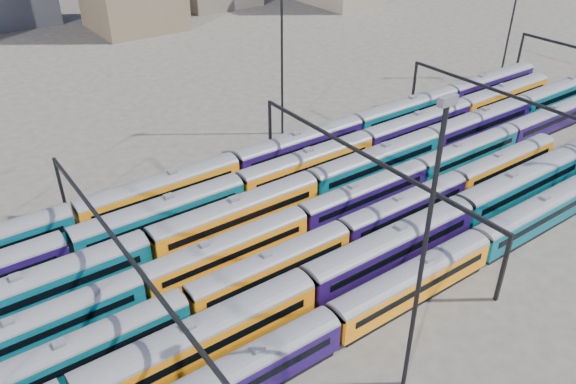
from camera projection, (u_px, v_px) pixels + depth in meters
ground at (296, 238)px, 64.79m from camera, size 500.00×500.00×0.00m
rake_0 at (479, 243)px, 59.57m from camera, size 120.37×2.94×4.94m
rake_1 at (307, 285)px, 53.31m from camera, size 134.00×3.27×5.51m
rake_2 at (186, 303)px, 51.92m from camera, size 113.69×2.78×4.66m
rake_3 at (365, 192)px, 68.72m from camera, size 134.63×2.81×4.73m
rake_4 at (376, 160)px, 75.26m from camera, size 151.65×3.17×5.34m
rake_5 at (239, 185)px, 69.64m from camera, size 126.56×3.09×5.20m
rake_6 at (161, 188)px, 68.96m from camera, size 149.40×3.12×5.26m
gantry_1 at (120, 253)px, 51.30m from camera, size 0.35×40.35×8.03m
gantry_2 at (364, 162)px, 66.25m from camera, size 0.35×40.35×8.03m
gantry_3 at (518, 105)px, 81.20m from camera, size 0.35×40.35×8.03m
mast_2 at (424, 251)px, 39.77m from camera, size 1.40×0.50×25.60m
mast_3 at (282, 46)px, 81.70m from camera, size 1.40×0.50×25.60m
mast_5 at (515, 5)px, 103.84m from camera, size 1.40×0.50×25.60m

